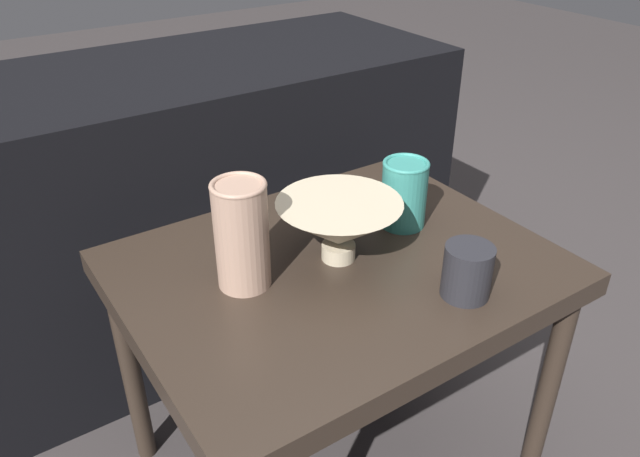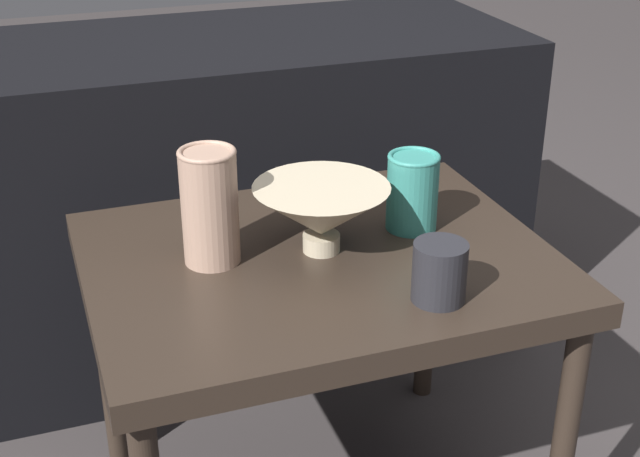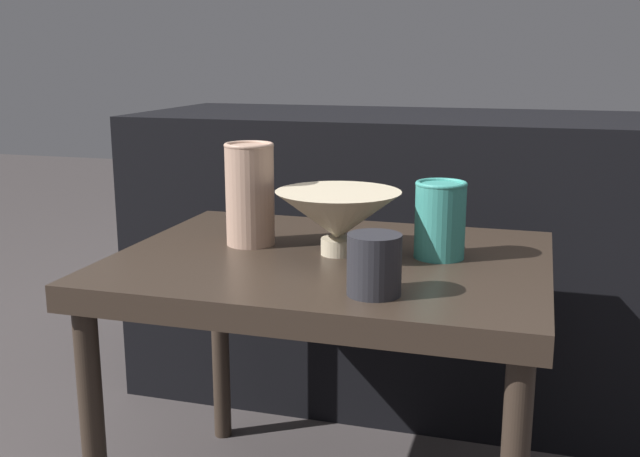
{
  "view_description": "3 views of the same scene",
  "coord_description": "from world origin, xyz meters",
  "px_view_note": "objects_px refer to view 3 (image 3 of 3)",
  "views": [
    {
      "loc": [
        -0.49,
        -0.68,
        1.04
      ],
      "look_at": [
        -0.02,
        0.03,
        0.54
      ],
      "focal_mm": 35.0,
      "sensor_mm": 36.0,
      "label": 1
    },
    {
      "loc": [
        -0.38,
        -1.09,
        1.09
      ],
      "look_at": [
        -0.0,
        -0.01,
        0.53
      ],
      "focal_mm": 50.0,
      "sensor_mm": 36.0,
      "label": 2
    },
    {
      "loc": [
        0.31,
        -1.11,
        0.79
      ],
      "look_at": [
        -0.01,
        -0.02,
        0.53
      ],
      "focal_mm": 42.0,
      "sensor_mm": 36.0,
      "label": 3
    }
  ],
  "objects_px": {
    "vase_colorful_right": "(440,219)",
    "cup": "(374,265)",
    "vase_textured_left": "(250,193)",
    "bowl": "(338,216)"
  },
  "relations": [
    {
      "from": "vase_colorful_right",
      "to": "cup",
      "type": "distance_m",
      "value": 0.22
    },
    {
      "from": "vase_colorful_right",
      "to": "cup",
      "type": "xyz_separation_m",
      "value": [
        -0.06,
        -0.21,
        -0.02
      ]
    },
    {
      "from": "bowl",
      "to": "vase_textured_left",
      "type": "xyz_separation_m",
      "value": [
        -0.16,
        0.02,
        0.02
      ]
    },
    {
      "from": "cup",
      "to": "vase_textured_left",
      "type": "bearing_deg",
      "value": 141.09
    },
    {
      "from": "vase_colorful_right",
      "to": "cup",
      "type": "height_order",
      "value": "vase_colorful_right"
    },
    {
      "from": "cup",
      "to": "vase_colorful_right",
      "type": "bearing_deg",
      "value": 74.71
    },
    {
      "from": "bowl",
      "to": "vase_textured_left",
      "type": "height_order",
      "value": "vase_textured_left"
    },
    {
      "from": "bowl",
      "to": "vase_textured_left",
      "type": "relative_size",
      "value": 1.17
    },
    {
      "from": "vase_textured_left",
      "to": "cup",
      "type": "height_order",
      "value": "vase_textured_left"
    },
    {
      "from": "bowl",
      "to": "cup",
      "type": "distance_m",
      "value": 0.21
    }
  ]
}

